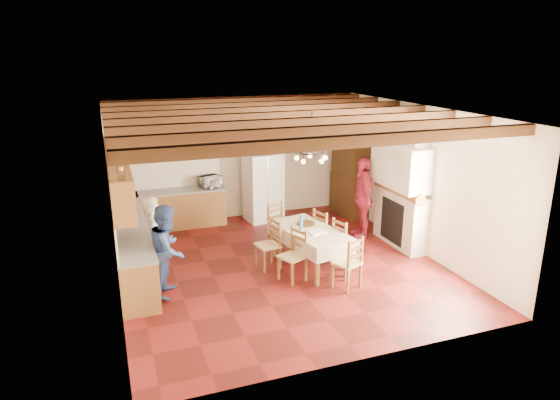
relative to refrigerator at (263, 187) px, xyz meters
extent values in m
cube|color=#49110E|center=(-0.55, -2.76, -0.85)|extent=(6.00, 6.50, 0.02)
cube|color=silver|center=(-0.55, -2.76, 2.17)|extent=(6.00, 6.50, 0.02)
cube|color=#F4EACA|center=(-0.55, 0.50, 0.66)|extent=(6.00, 0.02, 3.00)
cube|color=#F4EACA|center=(-0.55, -6.02, 0.66)|extent=(6.00, 0.02, 3.00)
cube|color=#F4EACA|center=(-3.56, -2.76, 0.66)|extent=(0.02, 6.50, 3.00)
cube|color=#F4EACA|center=(2.46, -2.76, 0.66)|extent=(0.02, 6.50, 3.00)
cube|color=brown|center=(-3.25, -1.71, -0.41)|extent=(0.60, 4.30, 0.86)
cube|color=brown|center=(-2.10, 0.19, -0.41)|extent=(2.30, 0.60, 0.86)
cube|color=slate|center=(-3.25, -1.71, 0.04)|extent=(0.62, 4.30, 0.04)
cube|color=slate|center=(-2.10, 0.19, 0.04)|extent=(2.34, 0.62, 0.04)
cube|color=silver|center=(-3.54, -1.71, 0.36)|extent=(0.03, 4.30, 0.60)
cube|color=silver|center=(-2.10, 0.48, 0.36)|extent=(2.30, 0.03, 0.60)
cube|color=brown|center=(-3.38, -1.71, 1.01)|extent=(0.35, 4.20, 0.70)
cube|color=#311D17|center=(1.00, 0.47, 1.01)|extent=(0.34, 0.03, 0.42)
cube|color=white|center=(0.00, 0.00, 0.00)|extent=(0.91, 0.78, 1.67)
cube|color=beige|center=(-0.02, -2.94, -0.10)|extent=(1.20, 1.87, 0.05)
cube|color=brown|center=(-0.22, -3.76, -0.48)|extent=(0.08, 0.08, 0.71)
cube|color=brown|center=(0.48, -3.63, -0.48)|extent=(0.08, 0.08, 0.71)
cube|color=brown|center=(-0.51, -2.25, -0.48)|extent=(0.08, 0.08, 0.71)
cube|color=brown|center=(0.19, -2.11, -0.48)|extent=(0.08, 0.08, 0.71)
torus|color=black|center=(-0.02, -2.94, 1.41)|extent=(0.47, 0.47, 0.03)
imported|color=beige|center=(-2.87, -2.65, -0.03)|extent=(0.46, 0.64, 1.62)
imported|color=#314D89|center=(-2.72, -3.15, -0.04)|extent=(0.85, 0.95, 1.60)
imported|color=#AE253B|center=(1.70, -1.87, 0.07)|extent=(0.70, 1.14, 1.81)
imported|color=silver|center=(-1.26, 0.19, 0.20)|extent=(0.57, 0.48, 0.27)
imported|color=#38210E|center=(0.06, 0.00, 0.98)|extent=(0.31, 0.31, 0.28)
camera|label=1|loc=(-3.59, -11.16, 3.22)|focal=32.00mm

